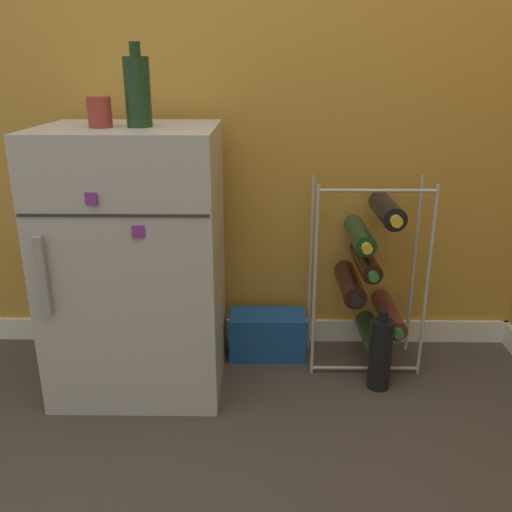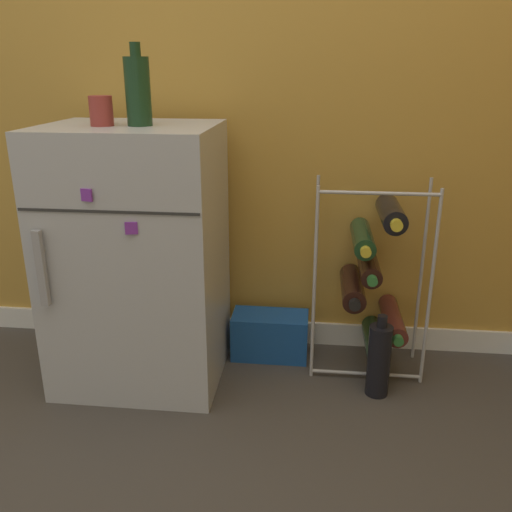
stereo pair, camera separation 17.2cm
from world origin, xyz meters
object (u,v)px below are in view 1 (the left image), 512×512
Objects in this scene: mini_fridge at (137,262)px; soda_box at (267,335)px; wine_rack at (370,277)px; fridge_top_cup at (100,112)px; loose_bottle_floor at (380,353)px; fridge_top_bottle at (138,91)px.

mini_fridge reaches higher than soda_box.
fridge_top_cup is at bearing -169.22° from wine_rack.
loose_bottle_floor is at bearing -3.28° from mini_fridge.
loose_bottle_floor is (0.77, -0.02, -0.85)m from fridge_top_bottle.
fridge_top_bottle is at bearing -153.71° from soda_box.
fridge_top_cup is (-0.07, -0.04, 0.48)m from mini_fridge.
wine_rack is 1.06m from fridge_top_cup.
loose_bottle_floor is (0.82, -0.05, -0.31)m from mini_fridge.
loose_bottle_floor is at bearing -0.37° from fridge_top_cup.
soda_box is 1.00m from fridge_top_cup.
wine_rack is at bearing -7.06° from soda_box.
loose_bottle_floor reaches higher than soda_box.
mini_fridge is at bearing -171.21° from wine_rack.
wine_rack is at bearing 11.04° from fridge_top_bottle.
mini_fridge is 0.88m from loose_bottle_floor.
wine_rack is (0.80, 0.12, -0.10)m from mini_fridge.
mini_fridge is 3.68× the size of fridge_top_bottle.
fridge_top_cup is (-0.87, -0.16, 0.58)m from wine_rack.
loose_bottle_floor is at bearing -29.40° from soda_box.
fridge_top_cup reaches higher than wine_rack.
fridge_top_cup is 0.13m from fridge_top_bottle.
fridge_top_cup reaches higher than loose_bottle_floor.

